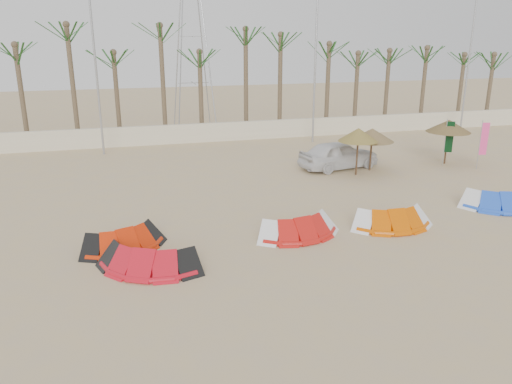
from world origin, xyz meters
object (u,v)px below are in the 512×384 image
object	(u,v)px
kite_red_left	(124,236)
parasol_right	(449,126)
kite_orange	(389,216)
car	(339,155)
kite_red_right	(297,224)
kite_blue	(500,197)
parasol_left	(358,135)
kite_red_mid	(147,255)
parasol_mid	(372,135)

from	to	relation	value
kite_red_left	parasol_right	distance (m)	19.69
kite_orange	car	world-z (taller)	car
kite_red_left	car	distance (m)	14.23
kite_red_right	kite_blue	size ratio (longest dim) A/B	0.85
kite_red_right	kite_red_left	bearing A→B (deg)	175.14
kite_red_left	kite_blue	xyz separation A→B (m)	(15.91, 0.05, 0.00)
parasol_right	parasol_left	bearing A→B (deg)	-172.29
parasol_left	car	distance (m)	2.08
kite_red_left	parasol_left	world-z (taller)	parasol_left
kite_red_left	parasol_left	distance (m)	13.87
parasol_left	kite_red_mid	bearing A→B (deg)	-144.42
kite_red_mid	kite_blue	xyz separation A→B (m)	(15.22, 1.87, 0.00)
kite_orange	parasol_right	world-z (taller)	parasol_right
kite_red_mid	kite_red_right	xyz separation A→B (m)	(5.59, 1.29, -0.00)
kite_red_left	parasol_mid	bearing A→B (deg)	27.88
kite_red_left	parasol_mid	world-z (taller)	parasol_mid
kite_red_mid	parasol_mid	distance (m)	15.54
kite_red_left	parasol_mid	xyz separation A→B (m)	(13.34, 7.06, 1.57)
kite_orange	car	size ratio (longest dim) A/B	0.71
kite_red_left	kite_orange	world-z (taller)	same
parasol_left	kite_red_right	bearing A→B (deg)	-130.38
kite_orange	parasol_mid	xyz separation A→B (m)	(3.26, 7.73, 1.57)
kite_red_left	kite_orange	size ratio (longest dim) A/B	1.03
kite_red_right	parasol_left	bearing A→B (deg)	49.62
kite_orange	kite_red_mid	bearing A→B (deg)	-173.02
kite_red_right	parasol_right	size ratio (longest dim) A/B	1.33
kite_red_left	parasol_right	world-z (taller)	parasol_right
kite_blue	kite_orange	bearing A→B (deg)	-172.97
kite_orange	parasol_left	distance (m)	7.58
kite_orange	parasol_mid	bearing A→B (deg)	67.11
parasol_mid	car	size ratio (longest dim) A/B	0.52
kite_orange	parasol_left	world-z (taller)	parasol_left
kite_red_right	kite_red_mid	bearing A→B (deg)	-167.05
kite_red_mid	kite_orange	world-z (taller)	same
kite_red_mid	parasol_left	xyz separation A→B (m)	(11.49, 8.22, 1.76)
kite_red_mid	parasol_left	size ratio (longest dim) A/B	1.52
kite_orange	car	xyz separation A→B (m)	(1.75, 8.57, 0.36)
parasol_mid	parasol_right	distance (m)	4.90
kite_red_left	kite_red_right	distance (m)	6.30
kite_red_mid	car	xyz separation A→B (m)	(11.14, 9.72, 0.36)
kite_red_mid	kite_red_right	size ratio (longest dim) A/B	1.13
kite_orange	kite_blue	distance (m)	5.88
kite_orange	parasol_mid	distance (m)	8.54
parasol_right	car	world-z (taller)	parasol_right
kite_red_right	parasol_right	bearing A→B (deg)	32.97
parasol_mid	car	world-z (taller)	parasol_mid
kite_red_mid	kite_red_right	world-z (taller)	same
kite_red_mid	parasol_right	xyz separation A→B (m)	(17.54, 9.04, 1.79)
kite_red_right	parasol_mid	size ratio (longest dim) A/B	1.42
kite_blue	car	bearing A→B (deg)	117.48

